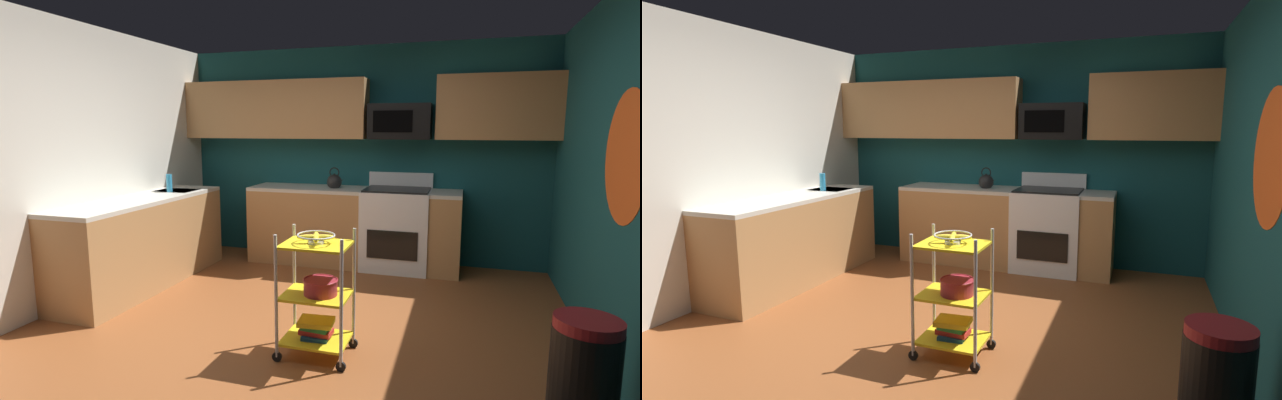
% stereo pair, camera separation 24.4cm
% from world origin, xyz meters
% --- Properties ---
extents(floor, '(4.40, 4.80, 0.04)m').
position_xyz_m(floor, '(0.00, 0.00, -0.02)').
color(floor, brown).
rests_on(floor, ground).
extents(wall_back, '(4.52, 0.06, 2.60)m').
position_xyz_m(wall_back, '(0.00, 2.43, 1.30)').
color(wall_back, '#14474C').
rests_on(wall_back, ground).
extents(wall_left, '(0.06, 4.80, 2.60)m').
position_xyz_m(wall_left, '(-2.23, 0.00, 1.30)').
color(wall_left, silver).
rests_on(wall_left, ground).
extents(wall_right, '(0.06, 4.80, 2.60)m').
position_xyz_m(wall_right, '(2.23, 0.00, 1.30)').
color(wall_right, '#14474C').
rests_on(wall_right, ground).
extents(wall_flower_decal, '(0.00, 0.85, 0.85)m').
position_xyz_m(wall_flower_decal, '(2.20, 0.07, 1.45)').
color(wall_flower_decal, '#E5591E').
extents(counter_run, '(3.44, 2.72, 0.92)m').
position_xyz_m(counter_run, '(-0.88, 1.47, 0.46)').
color(counter_run, '#B27F4C').
rests_on(counter_run, ground).
extents(oven_range, '(0.76, 0.65, 1.10)m').
position_xyz_m(oven_range, '(0.52, 2.10, 0.48)').
color(oven_range, white).
rests_on(oven_range, ground).
extents(upper_cabinets, '(4.40, 0.33, 0.70)m').
position_xyz_m(upper_cabinets, '(-0.12, 2.24, 1.85)').
color(upper_cabinets, '#B27F4C').
extents(microwave, '(0.70, 0.39, 0.40)m').
position_xyz_m(microwave, '(0.52, 2.21, 1.70)').
color(microwave, black).
extents(rolling_cart, '(0.54, 0.39, 0.91)m').
position_xyz_m(rolling_cart, '(0.28, -0.21, 0.45)').
color(rolling_cart, silver).
rests_on(rolling_cart, ground).
extents(fruit_bowl, '(0.27, 0.27, 0.07)m').
position_xyz_m(fruit_bowl, '(0.28, -0.21, 0.88)').
color(fruit_bowl, silver).
rests_on(fruit_bowl, rolling_cart).
extents(mixing_bowl_large, '(0.25, 0.25, 0.11)m').
position_xyz_m(mixing_bowl_large, '(0.31, -0.21, 0.52)').
color(mixing_bowl_large, maroon).
rests_on(mixing_bowl_large, rolling_cart).
extents(book_stack, '(0.26, 0.21, 0.14)m').
position_xyz_m(book_stack, '(0.28, -0.21, 0.20)').
color(book_stack, '#1E4C8C').
rests_on(book_stack, rolling_cart).
extents(kettle, '(0.21, 0.18, 0.26)m').
position_xyz_m(kettle, '(-0.23, 2.10, 1.00)').
color(kettle, black).
rests_on(kettle, counter_run).
extents(dish_soap_bottle, '(0.06, 0.06, 0.20)m').
position_xyz_m(dish_soap_bottle, '(-1.89, 1.20, 1.02)').
color(dish_soap_bottle, '#2D8CBF').
rests_on(dish_soap_bottle, counter_run).
extents(trash_can, '(0.34, 0.42, 0.66)m').
position_xyz_m(trash_can, '(1.90, -0.66, 0.33)').
color(trash_can, black).
rests_on(trash_can, ground).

